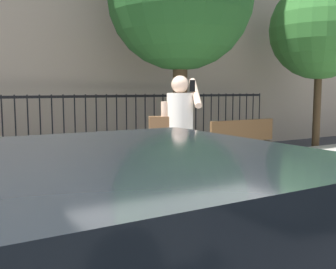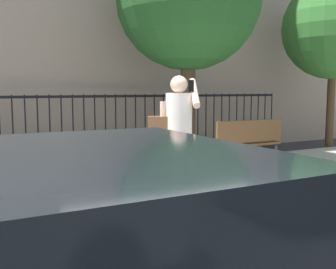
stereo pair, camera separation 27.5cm
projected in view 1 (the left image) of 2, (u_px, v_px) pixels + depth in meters
ground_plane at (229, 266)px, 3.84m from camera, size 60.00×60.00×0.00m
sidewalk at (131, 203)px, 5.71m from camera, size 28.00×4.40×0.15m
iron_fence at (58, 121)px, 8.76m from camera, size 12.03×0.04×1.60m
pedestrian_on_phone at (178, 132)px, 5.15m from camera, size 0.72×0.56×1.73m
street_bench at (239, 141)px, 8.11m from camera, size 1.60×0.45×0.95m
street_tree_near at (320, 29)px, 10.82m from camera, size 2.73×2.73×4.71m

